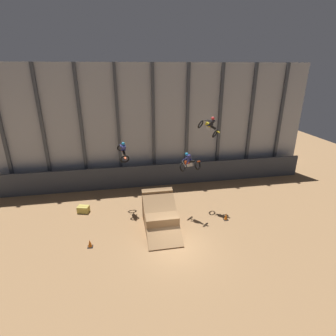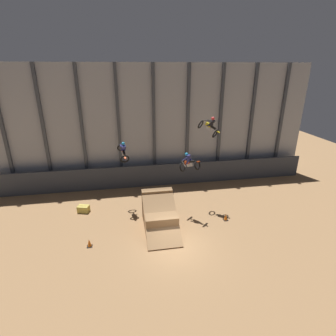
{
  "view_description": "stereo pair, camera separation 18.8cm",
  "coord_description": "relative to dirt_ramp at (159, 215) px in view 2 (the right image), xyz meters",
  "views": [
    {
      "loc": [
        -3.21,
        -14.13,
        11.32
      ],
      "look_at": [
        0.45,
        5.62,
        3.52
      ],
      "focal_mm": 28.0,
      "sensor_mm": 36.0,
      "label": 1
    },
    {
      "loc": [
        -3.02,
        -14.17,
        11.32
      ],
      "look_at": [
        0.45,
        5.62,
        3.52
      ],
      "focal_mm": 28.0,
      "sensor_mm": 36.0,
      "label": 2
    }
  ],
  "objects": [
    {
      "name": "ground_plane",
      "position": [
        0.7,
        -2.82,
        -0.88
      ],
      "size": [
        60.0,
        60.0,
        0.0
      ],
      "primitive_type": "plane",
      "color": "#9E754C"
    },
    {
      "name": "arena_back_wall",
      "position": [
        0.7,
        8.27,
        4.97
      ],
      "size": [
        32.0,
        0.4,
        11.7
      ],
      "color": "#A3A8B2",
      "rests_on": "ground_plane"
    },
    {
      "name": "lower_barrier",
      "position": [
        0.7,
        7.15,
        0.23
      ],
      "size": [
        31.36,
        0.2,
        2.23
      ],
      "color": "#383D47",
      "rests_on": "ground_plane"
    },
    {
      "name": "dirt_ramp",
      "position": [
        0.0,
        0.0,
        0.0
      ],
      "size": [
        2.39,
        4.4,
        2.57
      ],
      "color": "#966F48",
      "rests_on": "ground_plane"
    },
    {
      "name": "rider_bike_left_air",
      "position": [
        -2.39,
        3.02,
        4.23
      ],
      "size": [
        0.97,
        1.9,
        1.68
      ],
      "rotation": [
        0.4,
        0.0,
        0.15
      ],
      "color": "black"
    },
    {
      "name": "rider_bike_center_air",
      "position": [
        2.49,
        1.07,
        3.59
      ],
      "size": [
        1.66,
        1.72,
        1.64
      ],
      "rotation": [
        -0.33,
        0.0,
        0.74
      ],
      "color": "black"
    },
    {
      "name": "rider_bike_right_air",
      "position": [
        4.33,
        2.3,
        6.07
      ],
      "size": [
        1.72,
        1.68,
        1.68
      ],
      "rotation": [
        0.43,
        0.0,
        0.82
      ],
      "color": "black"
    },
    {
      "name": "traffic_cone_near_ramp",
      "position": [
        -5.01,
        -1.77,
        -0.6
      ],
      "size": [
        0.36,
        0.36,
        0.58
      ],
      "color": "black",
      "rests_on": "ground_plane"
    },
    {
      "name": "traffic_cone_arena_edge",
      "position": [
        5.24,
        -0.26,
        -0.6
      ],
      "size": [
        0.36,
        0.36,
        0.58
      ],
      "color": "black",
      "rests_on": "ground_plane"
    },
    {
      "name": "hay_bale_trackside",
      "position": [
        -5.95,
        2.98,
        -0.6
      ],
      "size": [
        1.03,
        0.83,
        0.57
      ],
      "rotation": [
        0.0,
        0.0,
        2.86
      ],
      "color": "#CCB751",
      "rests_on": "ground_plane"
    }
  ]
}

